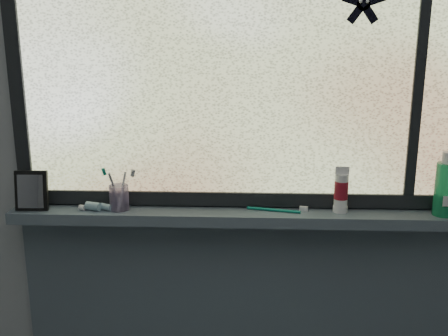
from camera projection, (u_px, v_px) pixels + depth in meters
name	position (u px, v px, depth m)	size (l,w,h in m)	color
wall_back	(239.00, 143.00, 1.78)	(3.00, 0.01, 2.50)	#9EA3A8
windowsill	(238.00, 216.00, 1.77)	(1.62, 0.14, 0.04)	#4D5C67
sill_apron	(238.00, 335.00, 1.95)	(1.62, 0.02, 0.98)	#4D5C67
window_pane	(240.00, 63.00, 1.69)	(1.50, 0.01, 1.00)	silver
frame_bottom	(239.00, 199.00, 1.80)	(1.60, 0.03, 0.05)	black
frame_left	(15.00, 63.00, 1.72)	(0.05, 0.03, 1.10)	black
frame_mullion	(420.00, 63.00, 1.66)	(0.04, 0.03, 1.00)	black
starfish_sticker	(363.00, 4.00, 1.62)	(0.15, 0.02, 0.15)	black
vanity_mirror	(32.00, 191.00, 1.76)	(0.11, 0.06, 0.14)	black
toothpaste_tube	(98.00, 206.00, 1.76)	(0.17, 0.04, 0.03)	silver
toothbrush_cup	(119.00, 197.00, 1.77)	(0.07, 0.07, 0.09)	#B09BCD
toothbrush_lying	(274.00, 209.00, 1.76)	(0.24, 0.02, 0.02)	#0D7D67
mouthwash_bottle	(446.00, 184.00, 1.69)	(0.07, 0.07, 0.18)	#21AE6B
cream_tube	(341.00, 188.00, 1.73)	(0.05, 0.05, 0.12)	silver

